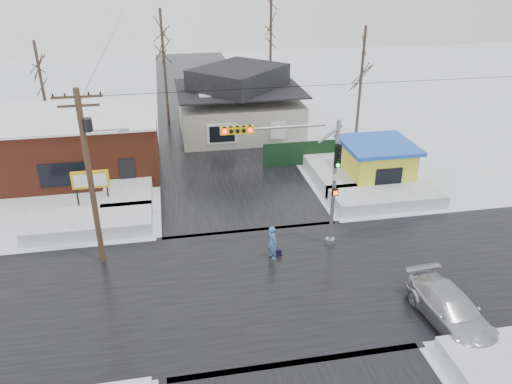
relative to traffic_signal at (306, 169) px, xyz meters
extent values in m
plane|color=white|center=(-2.43, -2.97, -4.54)|extent=(120.00, 120.00, 0.00)
cube|color=black|center=(-2.43, -2.97, -4.53)|extent=(10.00, 120.00, 0.02)
cube|color=black|center=(-2.43, -2.97, -4.53)|extent=(120.00, 10.00, 0.02)
cube|color=white|center=(-11.43, 4.03, -4.14)|extent=(7.00, 3.00, 0.80)
cube|color=white|center=(6.57, 4.03, -4.14)|extent=(7.00, 3.00, 0.80)
cube|color=white|center=(-9.43, 9.03, -4.14)|extent=(3.00, 8.00, 0.80)
cube|color=white|center=(4.57, 9.03, -4.14)|extent=(3.00, 8.00, 0.80)
cylinder|color=gray|center=(1.57, 0.03, -1.04)|extent=(0.20, 0.20, 7.00)
cylinder|color=gray|center=(1.57, 0.03, -4.39)|extent=(0.50, 0.50, 0.30)
cylinder|color=gray|center=(-1.43, 0.03, 2.26)|extent=(4.60, 0.14, 0.14)
cube|color=gold|center=(-3.43, 0.03, 2.26)|extent=(1.60, 0.28, 0.35)
sphere|color=#FF0C0C|center=(-4.03, -0.13, 2.26)|extent=(0.20, 0.20, 0.20)
sphere|color=#FF0C0C|center=(-2.83, -0.13, 2.26)|extent=(0.20, 0.20, 0.20)
cube|color=black|center=(1.57, -0.17, 0.66)|extent=(0.30, 0.22, 1.20)
sphere|color=#0CE533|center=(1.57, -0.31, 0.21)|extent=(0.18, 0.18, 0.18)
cube|color=black|center=(1.57, -0.17, -1.34)|extent=(0.30, 0.20, 0.35)
cylinder|color=#382619|center=(-10.43, 0.53, -0.04)|extent=(0.28, 0.28, 9.00)
cube|color=#382619|center=(-10.43, 0.53, 4.06)|extent=(2.20, 0.10, 0.10)
cube|color=#382619|center=(-10.43, 0.53, 3.66)|extent=(1.80, 0.10, 0.10)
cylinder|color=black|center=(-10.18, 0.53, 2.76)|extent=(0.44, 0.44, 0.60)
cylinder|color=gray|center=(-9.53, 0.53, 2.46)|extent=(1.80, 0.08, 0.08)
cube|color=gray|center=(-8.63, 0.53, 2.41)|extent=(0.50, 0.22, 0.12)
cube|color=maroon|center=(-13.43, 13.03, -2.54)|extent=(12.00, 8.00, 4.00)
cube|color=white|center=(-13.43, 13.03, -0.49)|extent=(12.20, 8.20, 0.15)
cube|color=black|center=(-13.43, 9.01, -3.14)|extent=(3.00, 0.08, 1.60)
cube|color=black|center=(-9.43, 9.01, -3.44)|extent=(1.00, 0.08, 2.20)
cylinder|color=black|center=(-12.33, 6.53, -3.64)|extent=(0.10, 0.10, 1.80)
cylinder|color=black|center=(-10.53, 6.53, -3.64)|extent=(0.10, 0.10, 1.80)
cube|color=gold|center=(-11.43, 6.53, -2.54)|extent=(2.20, 0.18, 1.10)
cube|color=white|center=(-11.43, 6.42, -2.54)|extent=(1.90, 0.02, 0.80)
cube|color=beige|center=(-0.43, 19.03, -3.04)|extent=(10.00, 8.00, 3.00)
cube|color=black|center=(-0.43, 19.03, -0.64)|extent=(10.40, 8.40, 0.12)
pyramid|color=black|center=(-0.43, 19.03, 0.32)|extent=(9.00, 7.00, 1.80)
cube|color=maroon|center=(2.77, 20.03, 0.36)|extent=(0.70, 0.70, 1.40)
cube|color=white|center=(-2.43, 14.98, -3.14)|extent=(2.40, 0.12, 1.60)
cube|color=yellow|center=(7.07, 7.03, -3.24)|extent=(4.00, 4.00, 2.60)
cube|color=blue|center=(7.07, 7.03, -1.79)|extent=(4.60, 4.60, 0.25)
cube|color=black|center=(7.07, 5.00, -3.24)|extent=(1.80, 0.06, 1.20)
cube|color=black|center=(4.07, 11.03, -3.64)|extent=(8.00, 0.12, 1.80)
cylinder|color=#332821|center=(-6.43, 23.03, 0.46)|extent=(0.24, 0.24, 10.00)
cylinder|color=#332821|center=(3.57, 25.03, 1.46)|extent=(0.24, 0.24, 12.00)
cylinder|color=#332821|center=(9.57, 17.03, -0.04)|extent=(0.24, 0.24, 9.00)
cylinder|color=#332821|center=(-16.43, 21.03, -0.54)|extent=(0.24, 0.24, 8.00)
imported|color=#4176B8|center=(-1.83, -0.80, -3.61)|extent=(0.63, 0.78, 1.85)
imported|color=silver|center=(4.53, -7.09, -3.83)|extent=(2.38, 5.06, 1.43)
cube|color=black|center=(-1.44, -0.68, -4.36)|extent=(0.30, 0.22, 0.35)
camera|label=1|loc=(-6.68, -22.04, 9.88)|focal=35.00mm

